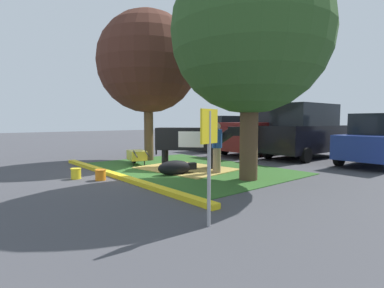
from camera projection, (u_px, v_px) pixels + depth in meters
name	position (u px, v px, depth m)	size (l,w,h in m)	color
ground_plane	(143.00, 172.00, 10.12)	(80.00, 80.00, 0.00)	#424247
grass_island	(187.00, 168.00, 10.83)	(7.37, 5.19, 0.02)	#2D5B23
curb_yellow	(118.00, 176.00, 9.07)	(8.57, 0.24, 0.12)	yellow
hay_bedding	(186.00, 169.00, 10.65)	(3.20, 2.40, 0.04)	tan
shade_tree_left	(148.00, 63.00, 12.69)	(4.32, 4.32, 6.41)	brown
shade_tree_right	(250.00, 34.00, 8.40)	(4.56, 4.56, 6.50)	#4C3823
cow_holstein	(191.00, 139.00, 10.76)	(2.56, 2.39, 1.53)	black
calf_lying	(175.00, 168.00, 9.50)	(0.77, 1.33, 0.48)	black
person_handler	(217.00, 146.00, 9.68)	(0.34, 0.51, 1.69)	#9E7F5B
wheelbarrow	(137.00, 155.00, 11.61)	(1.62, 0.87, 0.63)	gold
parking_sign	(209.00, 144.00, 4.81)	(0.13, 0.44, 1.94)	#99999E
bucket_yellow	(76.00, 173.00, 8.90)	(0.31, 0.31, 0.32)	yellow
bucket_orange	(101.00, 175.00, 8.69)	(0.33, 0.33, 0.32)	orange
hatchback_white	(226.00, 133.00, 17.60)	(2.11, 4.44, 2.02)	silver
pickup_truck_maroon	(263.00, 133.00, 15.52)	(2.32, 5.45, 2.42)	maroon
suv_black	(305.00, 131.00, 13.78)	(2.21, 4.65, 2.52)	black
sedan_blue	(380.00, 140.00, 11.57)	(2.11, 4.44, 2.02)	navy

